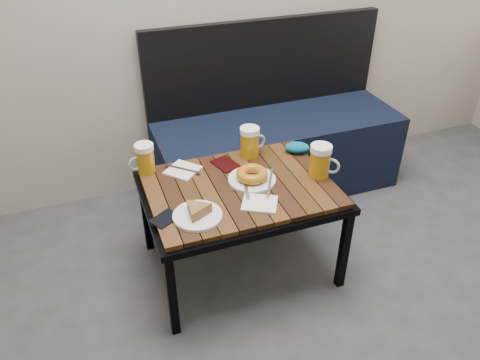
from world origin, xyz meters
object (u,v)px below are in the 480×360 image
object	(u,v)px
cafe_table	(240,194)
beer_mug_left	(145,158)
bench	(276,145)
passport_burgundy	(226,164)
passport_navy	(165,219)
beer_mug_right	(321,161)
plate_pie	(197,213)
knit_pouch	(297,147)
beer_mug_centre	(250,142)
plate_bagel	(252,176)

from	to	relation	value
cafe_table	beer_mug_left	distance (m)	0.46
bench	beer_mug_left	bearing A→B (deg)	-157.19
cafe_table	passport_burgundy	xyz separation A→B (m)	(-0.00, 0.18, 0.05)
beer_mug_left	passport_navy	size ratio (longest dim) A/B	1.28
cafe_table	passport_burgundy	size ratio (longest dim) A/B	6.50
beer_mug_right	plate_pie	xyz separation A→B (m)	(-0.60, -0.10, -0.05)
cafe_table	beer_mug_left	xyz separation A→B (m)	(-0.36, 0.26, 0.11)
bench	passport_navy	xyz separation A→B (m)	(-0.80, -0.72, 0.20)
cafe_table	beer_mug_left	bearing A→B (deg)	144.78
passport_navy	knit_pouch	world-z (taller)	knit_pouch
beer_mug_centre	cafe_table	bearing A→B (deg)	-132.74
passport_navy	plate_bagel	bearing A→B (deg)	76.40
beer_mug_right	plate_bagel	xyz separation A→B (m)	(-0.30, 0.06, -0.05)
cafe_table	passport_navy	world-z (taller)	passport_navy
bench	passport_burgundy	xyz separation A→B (m)	(-0.45, -0.41, 0.20)
plate_pie	plate_bagel	size ratio (longest dim) A/B	0.74
passport_burgundy	beer_mug_centre	bearing A→B (deg)	-0.32
knit_pouch	beer_mug_right	bearing A→B (deg)	-89.41
passport_navy	bench	bearing A→B (deg)	100.41
beer_mug_right	knit_pouch	bearing A→B (deg)	133.72
cafe_table	passport_navy	distance (m)	0.38
beer_mug_centre	beer_mug_left	bearing A→B (deg)	164.62
plate_bagel	passport_navy	size ratio (longest dim) A/B	2.48
beer_mug_right	cafe_table	bearing A→B (deg)	-144.43
passport_burgundy	knit_pouch	bearing A→B (deg)	-18.82
beer_mug_left	knit_pouch	world-z (taller)	beer_mug_left
bench	plate_pie	bearing A→B (deg)	-132.22
plate_pie	plate_bagel	distance (m)	0.34
beer_mug_left	plate_bagel	size ratio (longest dim) A/B	0.52
plate_bagel	passport_burgundy	xyz separation A→B (m)	(-0.06, 0.17, -0.02)
beer_mug_left	plate_bagel	xyz separation A→B (m)	(0.42, -0.24, -0.05)
plate_pie	passport_navy	bearing A→B (deg)	166.05
beer_mug_left	beer_mug_right	bearing A→B (deg)	143.03
beer_mug_right	passport_navy	xyz separation A→B (m)	(-0.72, -0.07, -0.07)
bench	beer_mug_centre	xyz separation A→B (m)	(-0.31, -0.37, 0.27)
bench	cafe_table	bearing A→B (deg)	-126.65
beer_mug_centre	bench	bearing A→B (deg)	38.01
beer_mug_right	passport_navy	world-z (taller)	beer_mug_right
beer_mug_left	passport_navy	bearing A→B (deg)	76.20
bench	passport_burgundy	world-z (taller)	bench
beer_mug_left	cafe_table	bearing A→B (deg)	130.57
beer_mug_right	passport_navy	bearing A→B (deg)	-131.10
cafe_table	beer_mug_centre	distance (m)	0.29
bench	cafe_table	xyz separation A→B (m)	(-0.44, -0.59, 0.16)
bench	beer_mug_centre	world-z (taller)	bench
beer_mug_right	plate_pie	bearing A→B (deg)	-127.00
bench	beer_mug_centre	size ratio (longest dim) A/B	9.47
knit_pouch	plate_pie	bearing A→B (deg)	-151.15
plate_bagel	knit_pouch	size ratio (longest dim) A/B	2.24
beer_mug_left	passport_burgundy	distance (m)	0.37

